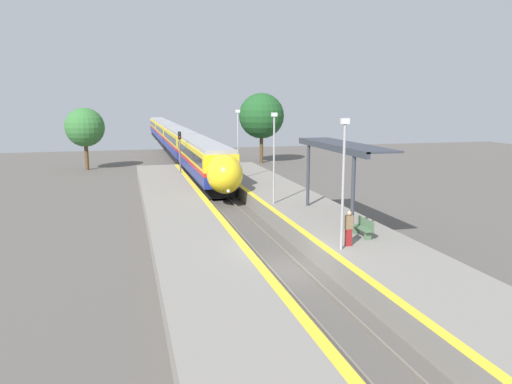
% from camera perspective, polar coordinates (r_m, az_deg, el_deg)
% --- Properties ---
extents(ground_plane, '(120.00, 120.00, 0.00)m').
position_cam_1_polar(ground_plane, '(23.07, 3.51, -8.94)').
color(ground_plane, '#56514C').
extents(rail_left, '(0.08, 90.00, 0.15)m').
position_cam_1_polar(rail_left, '(22.84, 1.77, -8.93)').
color(rail_left, slate).
rests_on(rail_left, ground_plane).
extents(rail_right, '(0.08, 90.00, 0.15)m').
position_cam_1_polar(rail_right, '(23.26, 5.22, -8.60)').
color(rail_right, slate).
rests_on(rail_right, ground_plane).
extents(train, '(2.73, 81.45, 3.99)m').
position_cam_1_polar(train, '(74.78, -9.40, 6.16)').
color(train, black).
rests_on(train, ground_plane).
extents(platform_right, '(4.87, 64.00, 1.02)m').
position_cam_1_polar(platform_right, '(24.40, 12.58, -6.84)').
color(platform_right, gray).
rests_on(platform_right, ground_plane).
extents(platform_left, '(4.28, 64.00, 1.02)m').
position_cam_1_polar(platform_left, '(22.08, -5.79, -8.48)').
color(platform_left, gray).
rests_on(platform_left, ground_plane).
extents(platform_bench, '(0.44, 1.68, 0.89)m').
position_cam_1_polar(platform_bench, '(25.20, 12.20, -3.95)').
color(platform_bench, '#4C6B4C').
rests_on(platform_bench, platform_right).
extents(person_waiting, '(0.36, 0.22, 1.66)m').
position_cam_1_polar(person_waiting, '(23.40, 10.55, -4.04)').
color(person_waiting, maroon).
rests_on(person_waiting, platform_right).
extents(railway_signal, '(0.28, 0.28, 4.84)m').
position_cam_1_polar(railway_signal, '(46.89, -8.68, 4.52)').
color(railway_signal, '#59595E').
rests_on(railway_signal, ground_plane).
extents(lamppost_near, '(0.36, 0.20, 5.87)m').
position_cam_1_polar(lamppost_near, '(22.27, 9.95, 1.75)').
color(lamppost_near, '#9E9EA3').
rests_on(lamppost_near, platform_right).
extents(lamppost_mid, '(0.36, 0.20, 5.87)m').
position_cam_1_polar(lamppost_mid, '(32.16, 2.07, 4.52)').
color(lamppost_mid, '#9E9EA3').
rests_on(lamppost_mid, platform_right).
extents(lamppost_far, '(0.36, 0.20, 5.87)m').
position_cam_1_polar(lamppost_far, '(42.42, -2.07, 5.94)').
color(lamppost_far, '#9E9EA3').
rests_on(lamppost_far, platform_right).
extents(station_canopy, '(2.02, 9.49, 4.23)m').
position_cam_1_polar(station_canopy, '(28.77, 9.38, 4.86)').
color(station_canopy, '#333842').
rests_on(station_canopy, platform_right).
extents(background_tree_left, '(4.29, 4.29, 6.88)m').
position_cam_1_polar(background_tree_left, '(58.65, -18.98, 6.99)').
color(background_tree_left, brown).
rests_on(background_tree_left, ground_plane).
extents(background_tree_right, '(5.54, 5.54, 8.58)m').
position_cam_1_polar(background_tree_right, '(61.79, 0.63, 8.69)').
color(background_tree_right, brown).
rests_on(background_tree_right, ground_plane).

